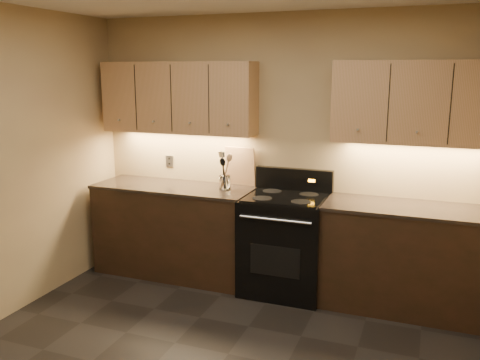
# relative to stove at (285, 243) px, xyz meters

# --- Properties ---
(wall_back) EXTENTS (4.00, 0.04, 2.60)m
(wall_back) POSITION_rel_stove_xyz_m (-0.08, 0.32, 0.82)
(wall_back) COLOR tan
(wall_back) RESTS_ON ground
(counter_left) EXTENTS (1.62, 0.62, 0.93)m
(counter_left) POSITION_rel_stove_xyz_m (-1.18, 0.02, -0.01)
(counter_left) COLOR black
(counter_left) RESTS_ON ground
(counter_right) EXTENTS (1.46, 0.62, 0.93)m
(counter_right) POSITION_rel_stove_xyz_m (1.10, 0.02, -0.01)
(counter_right) COLOR black
(counter_right) RESTS_ON ground
(stove) EXTENTS (0.76, 0.68, 1.14)m
(stove) POSITION_rel_stove_xyz_m (0.00, 0.00, 0.00)
(stove) COLOR black
(stove) RESTS_ON ground
(upper_cab_left) EXTENTS (1.60, 0.30, 0.70)m
(upper_cab_left) POSITION_rel_stove_xyz_m (-1.18, 0.17, 1.32)
(upper_cab_left) COLOR tan
(upper_cab_left) RESTS_ON wall_back
(upper_cab_right) EXTENTS (1.44, 0.30, 0.70)m
(upper_cab_right) POSITION_rel_stove_xyz_m (1.10, 0.17, 1.32)
(upper_cab_right) COLOR tan
(upper_cab_right) RESTS_ON wall_back
(outlet_plate) EXTENTS (0.08, 0.01, 0.12)m
(outlet_plate) POSITION_rel_stove_xyz_m (-1.38, 0.31, 0.64)
(outlet_plate) COLOR #B2B5BA
(outlet_plate) RESTS_ON wall_back
(utensil_crock) EXTENTS (0.13, 0.13, 0.14)m
(utensil_crock) POSITION_rel_stove_xyz_m (-0.64, 0.06, 0.51)
(utensil_crock) COLOR white
(utensil_crock) RESTS_ON counter_left
(cutting_board) EXTENTS (0.31, 0.08, 0.39)m
(cutting_board) POSITION_rel_stove_xyz_m (-0.56, 0.29, 0.65)
(cutting_board) COLOR tan
(cutting_board) RESTS_ON counter_left
(wooden_spoon) EXTENTS (0.14, 0.09, 0.34)m
(wooden_spoon) POSITION_rel_stove_xyz_m (-0.67, 0.06, 0.64)
(wooden_spoon) COLOR tan
(wooden_spoon) RESTS_ON utensil_crock
(black_spoon) EXTENTS (0.08, 0.17, 0.32)m
(black_spoon) POSITION_rel_stove_xyz_m (-0.64, 0.09, 0.63)
(black_spoon) COLOR black
(black_spoon) RESTS_ON utensil_crock
(black_turner) EXTENTS (0.15, 0.18, 0.38)m
(black_turner) POSITION_rel_stove_xyz_m (-0.63, 0.03, 0.65)
(black_turner) COLOR black
(black_turner) RESTS_ON utensil_crock
(steel_spatula) EXTENTS (0.20, 0.13, 0.38)m
(steel_spatula) POSITION_rel_stove_xyz_m (-0.61, 0.06, 0.65)
(steel_spatula) COLOR silver
(steel_spatula) RESTS_ON utensil_crock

